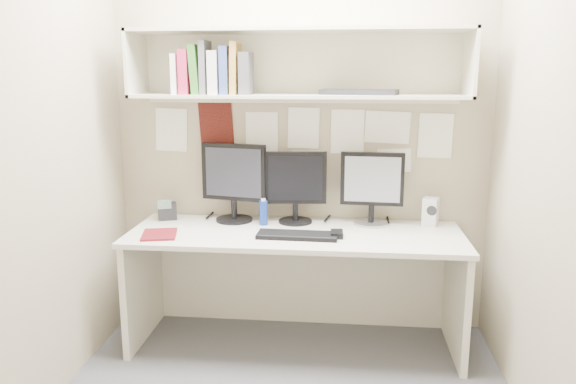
# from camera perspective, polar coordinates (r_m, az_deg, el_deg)

# --- Properties ---
(wall_back) EXTENTS (2.40, 0.02, 2.60)m
(wall_back) POSITION_cam_1_polar(r_m,az_deg,el_deg) (3.62, 1.28, 6.21)
(wall_back) COLOR gray
(wall_back) RESTS_ON ground
(wall_front) EXTENTS (2.40, 0.02, 2.60)m
(wall_front) POSITION_cam_1_polar(r_m,az_deg,el_deg) (1.66, -4.27, -0.74)
(wall_front) COLOR gray
(wall_front) RESTS_ON ground
(wall_left) EXTENTS (0.02, 2.00, 2.60)m
(wall_left) POSITION_cam_1_polar(r_m,az_deg,el_deg) (3.01, -23.86, 4.01)
(wall_left) COLOR gray
(wall_left) RESTS_ON ground
(wall_right) EXTENTS (0.02, 2.00, 2.60)m
(wall_right) POSITION_cam_1_polar(r_m,az_deg,el_deg) (2.77, 25.06, 3.30)
(wall_right) COLOR gray
(wall_right) RESTS_ON ground
(desk) EXTENTS (2.00, 0.70, 0.73)m
(desk) POSITION_cam_1_polar(r_m,az_deg,el_deg) (3.50, 0.74, -9.76)
(desk) COLOR beige
(desk) RESTS_ON floor
(overhead_hutch) EXTENTS (2.00, 0.38, 0.40)m
(overhead_hutch) POSITION_cam_1_polar(r_m,az_deg,el_deg) (3.46, 1.13, 12.90)
(overhead_hutch) COLOR beige
(overhead_hutch) RESTS_ON wall_back
(pinned_papers) EXTENTS (1.92, 0.01, 0.48)m
(pinned_papers) POSITION_cam_1_polar(r_m,az_deg,el_deg) (3.62, 1.27, 5.41)
(pinned_papers) COLOR white
(pinned_papers) RESTS_ON wall_back
(monitor_left) EXTENTS (0.43, 0.24, 0.50)m
(monitor_left) POSITION_cam_1_polar(r_m,az_deg,el_deg) (3.59, -5.53, 1.26)
(monitor_left) COLOR black
(monitor_left) RESTS_ON desk
(monitor_center) EXTENTS (0.39, 0.21, 0.45)m
(monitor_center) POSITION_cam_1_polar(r_m,az_deg,el_deg) (3.54, 0.77, 0.81)
(monitor_center) COLOR black
(monitor_center) RESTS_ON desk
(monitor_right) EXTENTS (0.39, 0.22, 0.46)m
(monitor_right) POSITION_cam_1_polar(r_m,az_deg,el_deg) (3.53, 8.53, 0.67)
(monitor_right) COLOR #A5A5AA
(monitor_right) RESTS_ON desk
(keyboard) EXTENTS (0.47, 0.18, 0.02)m
(keyboard) POSITION_cam_1_polar(r_m,az_deg,el_deg) (3.27, 0.95, -4.42)
(keyboard) COLOR black
(keyboard) RESTS_ON desk
(mouse) EXTENTS (0.07, 0.12, 0.03)m
(mouse) POSITION_cam_1_polar(r_m,az_deg,el_deg) (3.29, 4.98, -4.27)
(mouse) COLOR black
(mouse) RESTS_ON desk
(speaker) EXTENTS (0.11, 0.12, 0.18)m
(speaker) POSITION_cam_1_polar(r_m,az_deg,el_deg) (3.61, 14.27, -1.94)
(speaker) COLOR beige
(speaker) RESTS_ON desk
(blue_bottle) EXTENTS (0.05, 0.05, 0.17)m
(blue_bottle) POSITION_cam_1_polar(r_m,az_deg,el_deg) (3.52, -2.51, -2.08)
(blue_bottle) COLOR navy
(blue_bottle) RESTS_ON desk
(maroon_notebook) EXTENTS (0.24, 0.28, 0.01)m
(maroon_notebook) POSITION_cam_1_polar(r_m,az_deg,el_deg) (3.39, -12.94, -4.22)
(maroon_notebook) COLOR #5D0F16
(maroon_notebook) RESTS_ON desk
(desk_phone) EXTENTS (0.14, 0.14, 0.14)m
(desk_phone) POSITION_cam_1_polar(r_m,az_deg,el_deg) (3.74, -12.17, -1.90)
(desk_phone) COLOR black
(desk_phone) RESTS_ON desk
(book_stack) EXTENTS (0.46, 0.19, 0.31)m
(book_stack) POSITION_cam_1_polar(r_m,az_deg,el_deg) (3.44, -7.60, 12.08)
(book_stack) COLOR white
(book_stack) RESTS_ON overhead_hutch
(hutch_tray) EXTENTS (0.48, 0.27, 0.03)m
(hutch_tray) POSITION_cam_1_polar(r_m,az_deg,el_deg) (3.38, 7.22, 10.05)
(hutch_tray) COLOR black
(hutch_tray) RESTS_ON overhead_hutch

